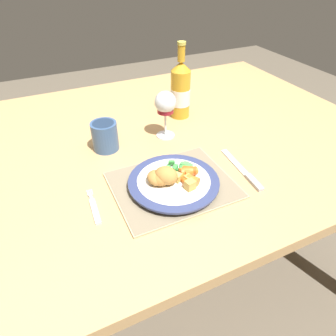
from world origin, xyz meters
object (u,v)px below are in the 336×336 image
Objects in this scene: dinner_plate at (174,182)px; drinking_cup at (105,136)px; fork at (94,208)px; wine_glass at (165,105)px; table_knife at (244,172)px; dining_table at (146,157)px; bottle at (180,90)px.

drinking_cup reaches higher than dinner_plate.
fork is at bearing -112.28° from drinking_cup.
fork is 0.27m from drinking_cup.
fork is 0.41m from wine_glass.
wine_glass reaches higher than drinking_cup.
dinner_plate is 0.21m from table_knife.
dining_table is 0.18m from drinking_cup.
drinking_cup reaches higher than fork.
wine_glass is (-0.12, 0.28, 0.11)m from table_knife.
fork is 0.62× the size of table_knife.
dinner_plate is at bearing -119.16° from bottle.
dinner_plate is at bearing 172.12° from table_knife.
table_knife is at bearing -57.04° from dining_table.
drinking_cup reaches higher than table_knife.
fork reaches higher than dining_table.
dining_table is at bearing 47.21° from fork.
dinner_plate reaches higher than fork.
wine_glass is 1.74× the size of drinking_cup.
fork is 0.42m from table_knife.
dinner_plate is at bearing -110.12° from wine_glass.
dining_table is 5.97× the size of bottle.
fork is at bearing 174.97° from table_knife.
fork is 0.56m from bottle.
drinking_cup is (-0.31, -0.11, -0.05)m from bottle.
fork is 0.48× the size of bottle.
dining_table is 12.48× the size of fork.
bottle is at bearing 90.83° from table_knife.
dinner_plate is 0.21m from fork.
table_knife is at bearing -41.98° from drinking_cup.
dining_table is at bearing 173.95° from wine_glass.
dinner_plate is 0.28m from drinking_cup.
dinner_plate is 2.65× the size of drinking_cup.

